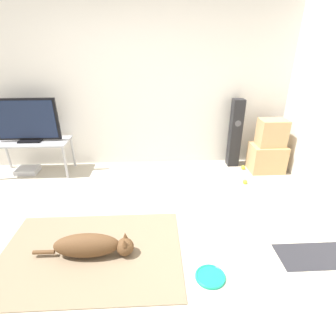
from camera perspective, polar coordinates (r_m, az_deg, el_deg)
The scene contains 14 objects.
ground_plane at distance 2.87m, azimuth -11.40°, elevation -16.33°, with size 12.00×12.00×0.00m, color #BCB29E.
wall_back at distance 4.27m, azimuth -9.21°, elevation 17.14°, with size 8.00×0.06×2.55m.
area_rug at distance 2.84m, azimuth -16.38°, elevation -17.33°, with size 1.78×1.22×0.01m.
dog at distance 2.73m, azimuth -16.20°, elevation -15.91°, with size 0.97×0.21×0.25m.
frisbee at distance 2.55m, azimuth 9.20°, elevation -22.27°, with size 0.27×0.27×0.03m.
cardboard_box_lower at distance 4.48m, azimuth 20.67°, elevation 2.08°, with size 0.53×0.39×0.43m.
cardboard_box_upper at distance 4.34m, azimuth 21.67°, elevation 7.15°, with size 0.41×0.30×0.41m.
floor_speaker at distance 4.41m, azimuth 14.40°, elevation 7.28°, with size 0.18×0.18×1.10m.
tv_stand at distance 4.53m, azimuth -27.48°, elevation 4.47°, with size 1.11×0.48×0.53m.
tv at distance 4.42m, azimuth -28.47°, elevation 9.03°, with size 0.93×0.20×0.64m.
tennis_ball_by_boxes at distance 4.03m, azimuth 16.41°, elevation -2.88°, with size 0.07×0.07×0.07m.
tennis_ball_near_speaker at distance 4.47m, azimuth 16.03°, elevation 0.12°, with size 0.07×0.07×0.07m.
game_console at distance 4.75m, azimuth -28.24°, elevation -0.43°, with size 0.33×0.26×0.08m.
door_mat at distance 3.08m, azimuth 29.61°, elevation -16.28°, with size 0.76×0.36×0.01m.
Camera 1 is at (0.44, -2.10, 1.90)m, focal length 28.00 mm.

